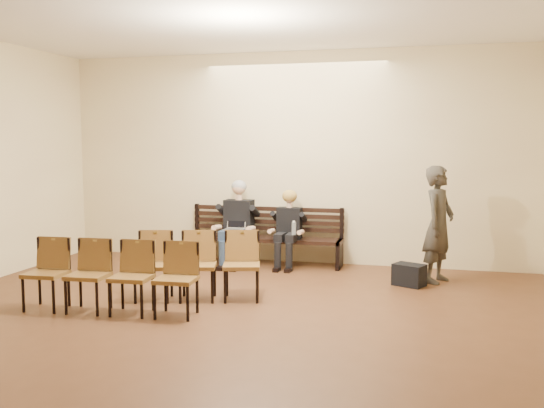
# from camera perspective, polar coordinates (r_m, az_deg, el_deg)

# --- Properties ---
(ground) EXTENTS (10.00, 10.00, 0.00)m
(ground) POSITION_cam_1_polar(r_m,az_deg,el_deg) (5.73, -9.25, -14.94)
(ground) COLOR #54311C
(ground) RESTS_ON ground
(room_walls) EXTENTS (8.02, 10.01, 3.51)m
(room_walls) POSITION_cam_1_polar(r_m,az_deg,el_deg) (6.10, -6.61, 10.61)
(room_walls) COLOR beige
(room_walls) RESTS_ON ground
(bench) EXTENTS (2.60, 0.90, 0.45)m
(bench) POSITION_cam_1_polar(r_m,az_deg,el_deg) (10.06, -0.77, -4.40)
(bench) COLOR black
(bench) RESTS_ON ground
(seated_man) EXTENTS (0.58, 0.80, 1.39)m
(seated_man) POSITION_cam_1_polar(r_m,az_deg,el_deg) (9.99, -3.30, -1.76)
(seated_man) COLOR black
(seated_man) RESTS_ON ground
(seated_woman) EXTENTS (0.48, 0.66, 1.12)m
(seated_woman) POSITION_cam_1_polar(r_m,az_deg,el_deg) (9.78, 1.51, -2.72)
(seated_woman) COLOR black
(seated_woman) RESTS_ON ground
(laptop) EXTENTS (0.33, 0.27, 0.23)m
(laptop) POSITION_cam_1_polar(r_m,az_deg,el_deg) (9.85, -3.60, -2.63)
(laptop) COLOR silver
(laptop) RESTS_ON bench
(water_bottle) EXTENTS (0.08, 0.08, 0.23)m
(water_bottle) POSITION_cam_1_polar(r_m,az_deg,el_deg) (9.52, 2.06, -2.94)
(water_bottle) COLOR silver
(water_bottle) RESTS_ON bench
(bag) EXTENTS (0.50, 0.43, 0.31)m
(bag) POSITION_cam_1_polar(r_m,az_deg,el_deg) (8.81, 12.79, -6.52)
(bag) COLOR black
(bag) RESTS_ON ground
(passerby) EXTENTS (0.70, 0.83, 1.94)m
(passerby) POSITION_cam_1_polar(r_m,az_deg,el_deg) (9.00, 15.43, -1.06)
(passerby) COLOR #34302B
(passerby) RESTS_ON ground
(chair_row_front) EXTENTS (1.66, 0.89, 0.89)m
(chair_row_front) POSITION_cam_1_polar(r_m,az_deg,el_deg) (7.84, -7.02, -5.80)
(chair_row_front) COLOR brown
(chair_row_front) RESTS_ON ground
(chair_row_back) EXTENTS (2.14, 0.63, 0.87)m
(chair_row_back) POSITION_cam_1_polar(r_m,az_deg,el_deg) (7.48, -15.05, -6.63)
(chair_row_back) COLOR brown
(chair_row_back) RESTS_ON ground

